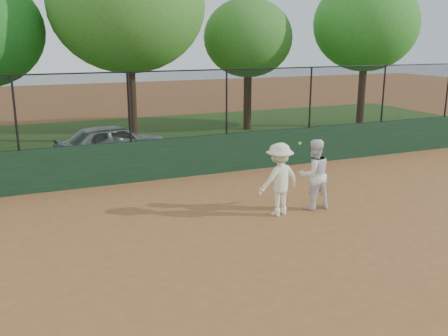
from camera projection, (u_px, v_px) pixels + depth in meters
name	position (u px, v px, depth m)	size (l,w,h in m)	color
ground	(230.00, 260.00, 9.50)	(80.00, 80.00, 0.00)	#9F6033
back_wall	(149.00, 160.00, 14.69)	(26.00, 0.20, 1.20)	#193720
grass_strip	(111.00, 142.00, 20.19)	(36.00, 12.00, 0.01)	#264816
parked_car	(114.00, 143.00, 16.81)	(1.56, 3.88, 1.32)	#A5ABAF
player_second	(314.00, 174.00, 12.17)	(0.85, 0.66, 1.74)	white
player_main	(279.00, 179.00, 11.74)	(1.23, 0.84, 1.77)	white
fence_assembly	(146.00, 105.00, 14.27)	(26.00, 0.06, 2.00)	black
tree_2	(127.00, 5.00, 18.86)	(5.98, 5.44, 7.91)	#412917
tree_3	(248.00, 38.00, 22.09)	(4.01, 3.65, 5.84)	#3C2714
tree_4	(366.00, 24.00, 22.62)	(4.90, 4.46, 6.82)	#412917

